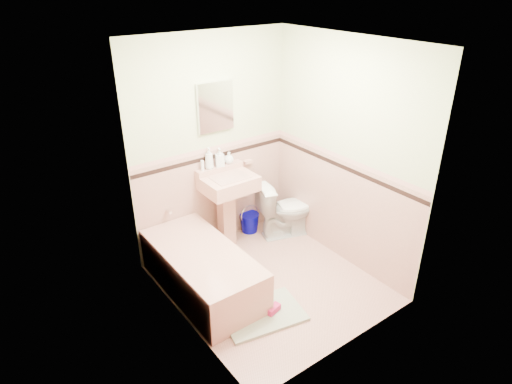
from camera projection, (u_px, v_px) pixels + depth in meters
floor at (270, 283)px, 4.80m from camera, size 2.20×2.20×0.00m
ceiling at (274, 42)px, 3.68m from camera, size 2.20×2.20×0.00m
wall_back at (212, 146)px, 5.03m from camera, size 2.50×0.00×2.50m
wall_front at (358, 226)px, 3.44m from camera, size 2.50×0.00×2.50m
wall_left at (178, 207)px, 3.71m from camera, size 0.00×2.50×2.50m
wall_right at (344, 155)px, 4.77m from camera, size 0.00×2.50×2.50m
wainscot_back at (215, 197)px, 5.31m from camera, size 2.00×0.00×2.00m
wainscot_front at (349, 291)px, 3.74m from camera, size 2.00×0.00×2.00m
wainscot_left at (184, 270)px, 4.00m from camera, size 0.00×2.20×2.20m
wainscot_right at (339, 208)px, 5.05m from camera, size 0.00×2.20×2.20m
accent_back at (213, 157)px, 5.08m from camera, size 2.00×0.00×2.00m
accent_front at (355, 239)px, 3.51m from camera, size 2.00×0.00×2.00m
accent_left at (181, 220)px, 3.78m from camera, size 0.00×2.20×2.20m
accent_right at (342, 167)px, 4.82m from camera, size 0.00×2.20×2.20m
cap_back at (213, 148)px, 5.03m from camera, size 2.00×0.00×2.00m
cap_front at (356, 228)px, 3.47m from camera, size 2.00×0.00×2.00m
cap_left at (180, 210)px, 3.73m from camera, size 0.00×2.20×2.20m
cap_right at (343, 158)px, 4.77m from camera, size 0.00×2.20×2.20m
bathtub at (203, 272)px, 4.60m from camera, size 0.70×1.50×0.45m
tub_faucet at (168, 211)px, 4.94m from camera, size 0.04×0.12×0.04m
sink at (229, 212)px, 5.23m from camera, size 0.60×0.49×0.94m
sink_faucet at (221, 171)px, 5.12m from camera, size 0.02×0.02×0.10m
medicine_cabinet at (215, 107)px, 4.84m from camera, size 0.44×0.04×0.55m
soap_dish at (248, 162)px, 5.39m from camera, size 0.11×0.06×0.04m
soap_bottle_left at (209, 158)px, 5.00m from camera, size 0.12×0.12×0.25m
soap_bottle_mid at (219, 157)px, 5.08m from camera, size 0.12×0.13×0.22m
soap_bottle_right at (229, 158)px, 5.16m from camera, size 0.14×0.14×0.14m
tube at (202, 166)px, 4.98m from camera, size 0.04×0.04×0.12m
toilet at (286, 209)px, 5.54m from camera, size 0.79×0.59×0.72m
bucket at (249, 223)px, 5.70m from camera, size 0.26×0.26×0.25m
bath_mat at (262, 314)px, 4.33m from camera, size 0.87×0.67×0.03m
shoe at (273, 309)px, 4.33m from camera, size 0.17×0.11×0.06m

